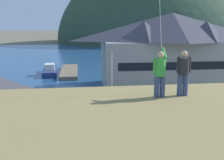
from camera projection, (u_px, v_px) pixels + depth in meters
ground_plane at (125, 156)px, 20.37m from camera, size 600.00×600.00×0.00m
parking_lot_pad at (116, 129)px, 25.21m from camera, size 40.00×20.00×0.10m
bay_water at (89, 56)px, 78.52m from camera, size 360.00×84.00×0.03m
far_hill_west_ridge at (147, 42)px, 134.08m from camera, size 87.77×67.10×72.71m
harbor_lodge at (171, 48)px, 41.25m from camera, size 22.16×10.40×11.21m
wharf_dock at (69, 71)px, 52.71m from camera, size 3.20×13.88×0.70m
moored_boat_wharfside at (50, 71)px, 51.17m from camera, size 2.92×7.94×2.16m
parked_car_front_row_end at (132, 110)px, 27.46m from camera, size 4.23×2.12×1.82m
parked_car_lone_by_shed at (221, 135)px, 21.57m from camera, size 4.27×2.19×1.82m
parked_car_front_row_silver at (62, 140)px, 20.67m from camera, size 4.32×2.29×1.82m
parked_car_mid_row_center at (81, 114)px, 26.29m from camera, size 4.25×2.14×1.82m
parking_light_pole at (112, 77)px, 29.81m from camera, size 0.24×0.78×6.55m
person_kite_flyer at (160, 72)px, 10.08m from camera, size 0.52×0.65×1.86m
person_companion at (183, 72)px, 10.27m from camera, size 0.55×0.40×1.74m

